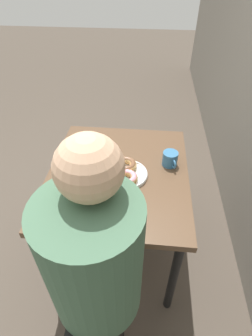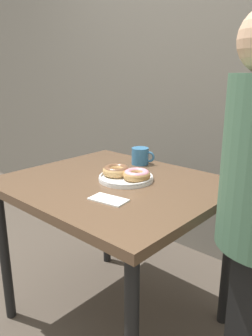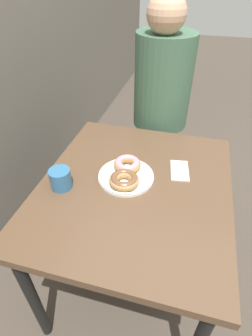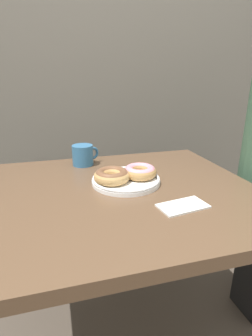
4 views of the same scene
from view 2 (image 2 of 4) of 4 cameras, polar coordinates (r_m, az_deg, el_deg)
The scene contains 5 objects.
wall_back at distance 2.21m, azimuth 15.35°, elevation 16.77°, with size 8.00×0.05×2.60m.
dining_table at distance 1.57m, azimuth -2.07°, elevation -5.43°, with size 0.98×0.85×0.77m.
donut_plate at distance 1.54m, azimuth -0.02°, elevation -1.13°, with size 0.27×0.26×0.06m.
coffee_mug at distance 1.81m, azimuth 2.55°, elevation 2.12°, with size 0.13×0.09×0.09m.
napkin at distance 1.31m, azimuth -3.07°, elevation -5.51°, with size 0.16×0.11×0.01m.
Camera 2 is at (1.02, -0.83, 1.26)m, focal length 35.00 mm.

